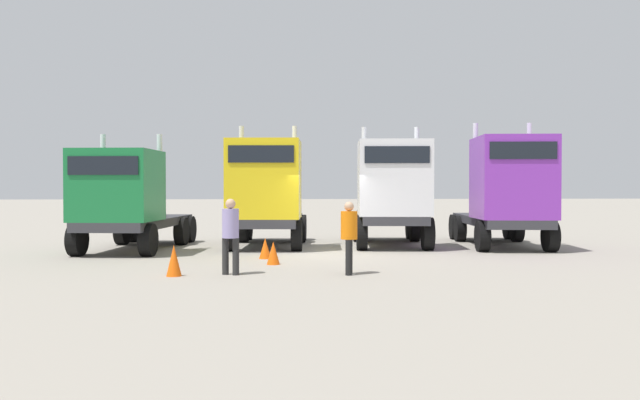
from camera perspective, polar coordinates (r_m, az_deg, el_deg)
ground at (r=19.81m, az=0.73°, el=-4.94°), size 200.00×200.00×0.00m
semi_truck_green at (r=21.20m, az=-17.25°, el=-0.01°), size 3.28×6.47×3.87m
semi_truck_yellow at (r=21.71m, az=-4.92°, el=0.64°), size 3.05×5.87×4.29m
semi_truck_white at (r=22.14m, az=6.56°, el=0.67°), size 3.14×6.06×4.29m
semi_truck_purple at (r=22.48m, az=16.71°, el=0.75°), size 3.26×6.51×4.39m
visitor_in_hivis at (r=15.07m, az=2.66°, el=-2.95°), size 0.46×0.46×1.76m
visitor_with_camera at (r=15.16m, az=-8.15°, el=-2.77°), size 0.53×0.53×1.83m
traffic_cone_near at (r=15.23m, az=-13.15°, el=-5.37°), size 0.36×0.36×0.74m
traffic_cone_mid at (r=18.57m, az=-5.01°, el=-4.40°), size 0.36×0.36×0.61m
traffic_cone_far at (r=17.14m, az=-4.28°, el=-4.83°), size 0.36×0.36×0.63m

